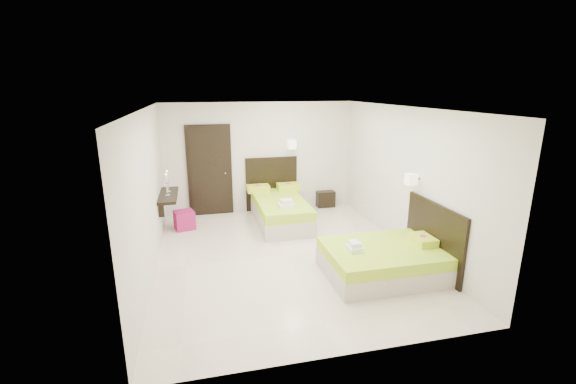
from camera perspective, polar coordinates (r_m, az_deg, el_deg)
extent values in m
plane|color=beige|center=(7.02, -0.23, -9.38)|extent=(5.50, 5.50, 0.00)
cube|color=#BDB1A1|center=(8.56, -1.13, -3.54)|extent=(1.04, 2.09, 0.33)
cube|color=#95C820|center=(8.48, -1.14, -1.80)|extent=(1.03, 2.07, 0.21)
cube|color=black|center=(9.38, -2.46, 1.23)|extent=(1.25, 0.05, 1.31)
cube|color=#C8DE28|center=(9.10, -4.44, 0.53)|extent=(0.52, 0.36, 0.15)
cylinder|color=#C72E7C|center=(9.09, -4.45, 0.99)|extent=(0.13, 0.13, 0.00)
cube|color=#C8DE28|center=(9.24, 0.04, 0.80)|extent=(0.52, 0.36, 0.15)
cylinder|color=#C72E7C|center=(9.22, 0.04, 1.25)|extent=(0.13, 0.13, 0.00)
cube|color=white|center=(7.90, -0.26, -1.98)|extent=(0.31, 0.23, 0.08)
cube|color=white|center=(7.87, -0.26, -1.40)|extent=(0.24, 0.17, 0.08)
cube|color=beige|center=(9.14, 0.53, 7.06)|extent=(0.19, 0.19, 0.21)
cylinder|color=#2D2116|center=(9.22, 0.41, 7.13)|extent=(0.03, 0.16, 0.03)
cube|color=#BDB1A1|center=(6.48, 13.80, -10.63)|extent=(1.82, 1.37, 0.29)
cube|color=#95C820|center=(6.38, 13.94, -8.72)|extent=(1.80, 1.35, 0.18)
cube|color=black|center=(6.75, 20.76, -6.25)|extent=(0.05, 1.55, 1.14)
cube|color=#C8DE28|center=(6.65, 19.31, -6.71)|extent=(0.31, 0.46, 0.13)
cylinder|color=#C72E7C|center=(6.63, 19.36, -6.18)|extent=(0.11, 0.11, 0.00)
cube|color=white|center=(6.13, 9.80, -8.21)|extent=(0.20, 0.27, 0.07)
cube|color=white|center=(6.10, 9.83, -7.58)|extent=(0.15, 0.20, 0.07)
cube|color=beige|center=(6.88, 17.77, 1.81)|extent=(0.16, 0.16, 0.18)
cylinder|color=#2D2116|center=(6.93, 18.33, 1.84)|extent=(0.16, 0.03, 0.03)
cube|color=black|center=(9.81, 5.45, -0.92)|extent=(0.45, 0.41, 0.40)
cube|color=#93134D|center=(8.51, -15.09, -4.01)|extent=(0.47, 0.47, 0.39)
cube|color=black|center=(9.12, -11.52, 3.10)|extent=(1.02, 0.06, 2.14)
cube|color=black|center=(9.09, -11.51, 3.05)|extent=(0.88, 0.04, 2.06)
cylinder|color=silver|center=(9.08, -9.28, 2.83)|extent=(0.03, 0.10, 0.03)
cube|color=black|center=(8.12, -17.31, -0.48)|extent=(0.35, 1.20, 0.06)
cube|color=black|center=(7.74, -18.27, -2.48)|extent=(0.10, 0.04, 0.30)
cube|color=black|center=(8.60, -17.81, -0.69)|extent=(0.10, 0.04, 0.30)
cylinder|color=silver|center=(7.97, -17.40, -0.49)|extent=(0.10, 0.10, 0.02)
cylinder|color=silver|center=(7.93, -17.46, 0.35)|extent=(0.02, 0.02, 0.22)
cone|color=silver|center=(7.90, -17.54, 1.26)|extent=(0.07, 0.07, 0.04)
cylinder|color=white|center=(7.88, -17.59, 1.93)|extent=(0.02, 0.02, 0.15)
sphere|color=#FFB23F|center=(7.86, -17.65, 2.54)|extent=(0.02, 0.02, 0.02)
cylinder|color=silver|center=(8.25, -17.27, 0.07)|extent=(0.10, 0.10, 0.02)
cylinder|color=silver|center=(8.23, -17.34, 0.87)|extent=(0.02, 0.02, 0.22)
cone|color=silver|center=(8.20, -17.41, 1.75)|extent=(0.07, 0.07, 0.04)
cylinder|color=white|center=(8.17, -17.46, 2.40)|extent=(0.02, 0.02, 0.15)
sphere|color=#FFB23F|center=(8.16, -17.51, 2.99)|extent=(0.02, 0.02, 0.02)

